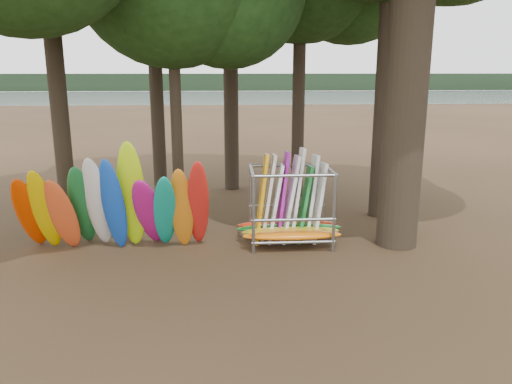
{
  "coord_description": "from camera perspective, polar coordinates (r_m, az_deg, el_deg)",
  "views": [
    {
      "loc": [
        -0.24,
        -12.81,
        4.93
      ],
      "look_at": [
        0.7,
        1.5,
        1.4
      ],
      "focal_mm": 35.0,
      "sensor_mm": 36.0,
      "label": 1
    }
  ],
  "objects": [
    {
      "name": "ground",
      "position": [
        13.73,
        -2.52,
        -7.23
      ],
      "size": [
        120.0,
        120.0,
        0.0
      ],
      "primitive_type": "plane",
      "color": "#47331E",
      "rests_on": "ground"
    },
    {
      "name": "far_shore",
      "position": [
        122.84,
        -3.74,
        12.42
      ],
      "size": [
        160.0,
        4.0,
        4.0
      ],
      "primitive_type": "cube",
      "color": "black",
      "rests_on": "ground"
    },
    {
      "name": "storage_rack",
      "position": [
        14.34,
        3.92,
        -1.99
      ],
      "size": [
        3.09,
        1.57,
        2.78
      ],
      "color": "slate",
      "rests_on": "ground"
    },
    {
      "name": "kayak_row",
      "position": [
        14.16,
        -16.21,
        -1.72
      ],
      "size": [
        5.34,
        2.15,
        3.27
      ],
      "color": "#E43700",
      "rests_on": "ground"
    },
    {
      "name": "lake",
      "position": [
        72.98,
        -3.62,
        9.92
      ],
      "size": [
        160.0,
        160.0,
        0.0
      ],
      "primitive_type": "plane",
      "color": "gray",
      "rests_on": "ground"
    }
  ]
}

